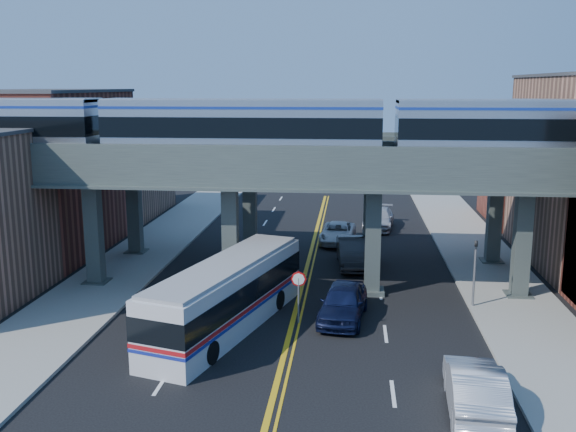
{
  "coord_description": "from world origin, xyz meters",
  "views": [
    {
      "loc": [
        2.79,
        -26.75,
        11.47
      ],
      "look_at": [
        -0.6,
        6.77,
        4.59
      ],
      "focal_mm": 40.0,
      "sensor_mm": 36.0,
      "label": 1
    }
  ],
  "objects_px": {
    "stop_sign": "(299,289)",
    "car_parked_curb": "(475,389)",
    "car_lane_a": "(343,302)",
    "traffic_signal": "(475,266)",
    "car_lane_b": "(353,252)",
    "transit_train": "(242,127)",
    "car_lane_d": "(379,219)",
    "transit_bus": "(227,296)",
    "car_lane_c": "(338,233)"
  },
  "relations": [
    {
      "from": "car_lane_a",
      "to": "car_lane_b",
      "type": "distance_m",
      "value": 9.76
    },
    {
      "from": "traffic_signal",
      "to": "car_lane_b",
      "type": "height_order",
      "value": "traffic_signal"
    },
    {
      "from": "stop_sign",
      "to": "car_lane_b",
      "type": "distance_m",
      "value": 10.82
    },
    {
      "from": "transit_train",
      "to": "stop_sign",
      "type": "xyz_separation_m",
      "value": [
        3.52,
        -5.0,
        -7.49
      ]
    },
    {
      "from": "transit_train",
      "to": "car_lane_c",
      "type": "relative_size",
      "value": 8.94
    },
    {
      "from": "car_lane_a",
      "to": "car_lane_b",
      "type": "relative_size",
      "value": 0.94
    },
    {
      "from": "transit_train",
      "to": "car_lane_b",
      "type": "height_order",
      "value": "transit_train"
    },
    {
      "from": "car_lane_c",
      "to": "car_lane_d",
      "type": "xyz_separation_m",
      "value": [
        3.2,
        5.13,
        0.08
      ]
    },
    {
      "from": "transit_train",
      "to": "car_lane_d",
      "type": "xyz_separation_m",
      "value": [
        8.22,
        16.91,
        -8.44
      ]
    },
    {
      "from": "stop_sign",
      "to": "car_lane_b",
      "type": "xyz_separation_m",
      "value": [
        2.66,
        10.45,
        -0.84
      ]
    },
    {
      "from": "car_lane_a",
      "to": "car_parked_curb",
      "type": "relative_size",
      "value": 0.97
    },
    {
      "from": "stop_sign",
      "to": "car_parked_curb",
      "type": "distance_m",
      "value": 10.75
    },
    {
      "from": "stop_sign",
      "to": "traffic_signal",
      "type": "height_order",
      "value": "traffic_signal"
    },
    {
      "from": "car_lane_a",
      "to": "car_parked_curb",
      "type": "height_order",
      "value": "car_lane_a"
    },
    {
      "from": "traffic_signal",
      "to": "car_parked_curb",
      "type": "bearing_deg",
      "value": -99.69
    },
    {
      "from": "traffic_signal",
      "to": "transit_train",
      "type": "bearing_deg",
      "value": 170.85
    },
    {
      "from": "car_lane_a",
      "to": "car_parked_curb",
      "type": "distance_m",
      "value": 10.06
    },
    {
      "from": "transit_bus",
      "to": "transit_train",
      "type": "bearing_deg",
      "value": 18.12
    },
    {
      "from": "transit_train",
      "to": "stop_sign",
      "type": "distance_m",
      "value": 9.67
    },
    {
      "from": "transit_train",
      "to": "stop_sign",
      "type": "height_order",
      "value": "transit_train"
    },
    {
      "from": "transit_train",
      "to": "traffic_signal",
      "type": "xyz_separation_m",
      "value": [
        12.42,
        -2.0,
        -6.95
      ]
    },
    {
      "from": "car_lane_a",
      "to": "traffic_signal",
      "type": "bearing_deg",
      "value": 25.67
    },
    {
      "from": "traffic_signal",
      "to": "car_lane_b",
      "type": "xyz_separation_m",
      "value": [
        -6.24,
        7.45,
        -1.38
      ]
    },
    {
      "from": "stop_sign",
      "to": "car_parked_curb",
      "type": "bearing_deg",
      "value": -49.19
    },
    {
      "from": "traffic_signal",
      "to": "car_lane_b",
      "type": "relative_size",
      "value": 0.74
    },
    {
      "from": "transit_train",
      "to": "stop_sign",
      "type": "relative_size",
      "value": 17.75
    },
    {
      "from": "transit_bus",
      "to": "car_lane_a",
      "type": "height_order",
      "value": "transit_bus"
    },
    {
      "from": "stop_sign",
      "to": "traffic_signal",
      "type": "bearing_deg",
      "value": 18.63
    },
    {
      "from": "traffic_signal",
      "to": "transit_bus",
      "type": "xyz_separation_m",
      "value": [
        -12.24,
        -4.02,
        -0.69
      ]
    },
    {
      "from": "transit_train",
      "to": "stop_sign",
      "type": "bearing_deg",
      "value": -54.84
    },
    {
      "from": "stop_sign",
      "to": "transit_bus",
      "type": "bearing_deg",
      "value": -163.08
    },
    {
      "from": "transit_train",
      "to": "car_lane_d",
      "type": "relative_size",
      "value": 8.38
    },
    {
      "from": "car_lane_c",
      "to": "car_parked_curb",
      "type": "bearing_deg",
      "value": -73.42
    },
    {
      "from": "stop_sign",
      "to": "traffic_signal",
      "type": "distance_m",
      "value": 9.41
    },
    {
      "from": "car_lane_a",
      "to": "car_lane_b",
      "type": "bearing_deg",
      "value": 93.96
    },
    {
      "from": "car_lane_c",
      "to": "car_lane_a",
      "type": "bearing_deg",
      "value": -83.52
    },
    {
      "from": "stop_sign",
      "to": "car_lane_c",
      "type": "bearing_deg",
      "value": 84.89
    },
    {
      "from": "traffic_signal",
      "to": "transit_bus",
      "type": "relative_size",
      "value": 0.33
    },
    {
      "from": "transit_train",
      "to": "car_lane_b",
      "type": "xyz_separation_m",
      "value": [
        6.18,
        5.45,
        -8.33
      ]
    },
    {
      "from": "traffic_signal",
      "to": "car_lane_a",
      "type": "height_order",
      "value": "traffic_signal"
    },
    {
      "from": "transit_bus",
      "to": "stop_sign",
      "type": "bearing_deg",
      "value": -56.73
    },
    {
      "from": "transit_bus",
      "to": "car_parked_curb",
      "type": "relative_size",
      "value": 2.29
    },
    {
      "from": "transit_bus",
      "to": "car_lane_a",
      "type": "xyz_separation_m",
      "value": [
        5.5,
        1.72,
        -0.71
      ]
    },
    {
      "from": "car_lane_a",
      "to": "car_lane_c",
      "type": "bearing_deg",
      "value": 99.24
    },
    {
      "from": "car_lane_b",
      "to": "stop_sign",
      "type": "bearing_deg",
      "value": -109.06
    },
    {
      "from": "stop_sign",
      "to": "car_lane_c",
      "type": "xyz_separation_m",
      "value": [
        1.5,
        16.78,
        -1.03
      ]
    },
    {
      "from": "stop_sign",
      "to": "car_parked_curb",
      "type": "xyz_separation_m",
      "value": [
        7.0,
        -8.11,
        -0.86
      ]
    },
    {
      "from": "traffic_signal",
      "to": "car_lane_c",
      "type": "relative_size",
      "value": 0.79
    },
    {
      "from": "traffic_signal",
      "to": "car_parked_curb",
      "type": "height_order",
      "value": "traffic_signal"
    },
    {
      "from": "car_parked_curb",
      "to": "car_lane_b",
      "type": "bearing_deg",
      "value": -73.37
    }
  ]
}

